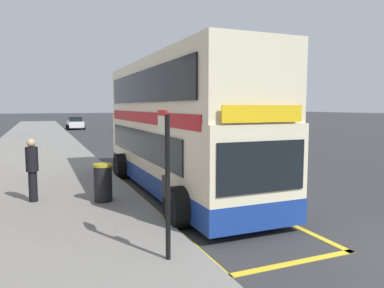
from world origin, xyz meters
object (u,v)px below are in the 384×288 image
at_px(parked_car_white_behind, 75,123).
at_px(parked_car_black_across, 144,123).
at_px(bus_stop_sign, 166,172).
at_px(pedestrian_further_back, 32,167).
at_px(parked_car_maroon_far, 127,124).
at_px(litter_bin, 103,182).
at_px(double_decker_bus, 177,130).

bearing_deg(parked_car_white_behind, parked_car_black_across, -28.90).
bearing_deg(bus_stop_sign, pedestrian_further_back, 113.73).
bearing_deg(parked_car_maroon_far, pedestrian_further_back, -109.32).
bearing_deg(parked_car_white_behind, litter_bin, -93.02).
relative_size(bus_stop_sign, parked_car_black_across, 0.64).
relative_size(double_decker_bus, bus_stop_sign, 3.86).
bearing_deg(parked_car_maroon_far, bus_stop_sign, -103.44).
xyz_separation_m(parked_car_black_across, parked_car_maroon_far, (-2.45, -1.66, 0.00)).
bearing_deg(parked_car_black_across, litter_bin, -104.71).
distance_m(double_decker_bus, pedestrian_further_back, 4.64).
height_order(parked_car_black_across, litter_bin, parked_car_black_across).
distance_m(bus_stop_sign, parked_car_maroon_far, 36.52).
relative_size(bus_stop_sign, litter_bin, 2.44).
height_order(double_decker_bus, parked_car_white_behind, double_decker_bus).
distance_m(double_decker_bus, bus_stop_sign, 5.95).
height_order(bus_stop_sign, parked_car_white_behind, bus_stop_sign).
relative_size(double_decker_bus, parked_car_maroon_far, 2.45).
bearing_deg(bus_stop_sign, parked_car_black_across, 75.33).
height_order(parked_car_white_behind, parked_car_black_across, same).
bearing_deg(parked_car_white_behind, parked_car_maroon_far, -48.25).
bearing_deg(parked_car_black_across, bus_stop_sign, -102.16).
relative_size(parked_car_white_behind, parked_car_black_across, 1.00).
relative_size(double_decker_bus, parked_car_white_behind, 2.45).
distance_m(bus_stop_sign, parked_car_white_behind, 41.89).
xyz_separation_m(bus_stop_sign, parked_car_black_across, (9.80, 37.43, -0.91)).
distance_m(parked_car_maroon_far, litter_bin, 32.27).
bearing_deg(parked_car_black_across, pedestrian_further_back, -108.04).
height_order(pedestrian_further_back, litter_bin, pedestrian_further_back).
bearing_deg(pedestrian_further_back, double_decker_bus, 3.77).
bearing_deg(bus_stop_sign, parked_car_white_behind, 87.14).
height_order(bus_stop_sign, litter_bin, bus_stop_sign).
relative_size(parked_car_white_behind, litter_bin, 3.84).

